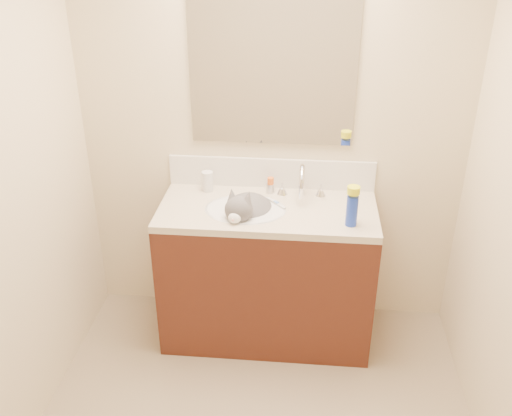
% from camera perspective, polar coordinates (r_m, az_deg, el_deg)
% --- Properties ---
extents(room_shell, '(2.24, 2.54, 2.52)m').
position_cam_1_polar(room_shell, '(1.99, -0.80, 3.13)').
color(room_shell, beige).
rests_on(room_shell, ground).
extents(vanity_cabinet, '(1.20, 0.55, 0.82)m').
position_cam_1_polar(vanity_cabinet, '(3.37, 1.10, -6.76)').
color(vanity_cabinet, '#431C11').
rests_on(vanity_cabinet, ground).
extents(counter_slab, '(1.20, 0.55, 0.04)m').
position_cam_1_polar(counter_slab, '(3.14, 1.17, -0.27)').
color(counter_slab, beige).
rests_on(counter_slab, vanity_cabinet).
extents(basin, '(0.45, 0.36, 0.14)m').
position_cam_1_polar(basin, '(3.15, -1.05, -1.23)').
color(basin, silver).
rests_on(basin, vanity_cabinet).
extents(faucet, '(0.28, 0.20, 0.21)m').
position_cam_1_polar(faucet, '(3.21, 4.59, 2.40)').
color(faucet, silver).
rests_on(faucet, counter_slab).
extents(cat, '(0.36, 0.43, 0.32)m').
position_cam_1_polar(cat, '(3.14, -0.91, -0.51)').
color(cat, '#514E51').
rests_on(cat, basin).
extents(backsplash, '(1.20, 0.02, 0.18)m').
position_cam_1_polar(backsplash, '(3.33, 1.54, 3.51)').
color(backsplash, silver).
rests_on(backsplash, counter_slab).
extents(mirror, '(0.90, 0.02, 0.80)m').
position_cam_1_polar(mirror, '(3.14, 1.68, 13.39)').
color(mirror, white).
rests_on(mirror, room_shell).
extents(pill_bottle, '(0.07, 0.07, 0.12)m').
position_cam_1_polar(pill_bottle, '(3.31, -4.87, 2.68)').
color(pill_bottle, silver).
rests_on(pill_bottle, counter_slab).
extents(pill_label, '(0.06, 0.06, 0.04)m').
position_cam_1_polar(pill_label, '(3.32, -4.86, 2.45)').
color(pill_label, orange).
rests_on(pill_label, pill_bottle).
extents(silver_jar, '(0.06, 0.06, 0.05)m').
position_cam_1_polar(silver_jar, '(3.29, 1.43, 2.01)').
color(silver_jar, '#B7B7BC').
rests_on(silver_jar, counter_slab).
extents(amber_bottle, '(0.04, 0.04, 0.09)m').
position_cam_1_polar(amber_bottle, '(3.28, 1.46, 2.30)').
color(amber_bottle, orange).
rests_on(amber_bottle, counter_slab).
extents(toothbrush, '(0.12, 0.13, 0.01)m').
position_cam_1_polar(toothbrush, '(3.17, 2.03, 0.48)').
color(toothbrush, silver).
rests_on(toothbrush, counter_slab).
extents(toothbrush_head, '(0.03, 0.03, 0.02)m').
position_cam_1_polar(toothbrush_head, '(3.17, 2.04, 0.52)').
color(toothbrush_head, '#6D9DE8').
rests_on(toothbrush_head, counter_slab).
extents(spray_can, '(0.07, 0.07, 0.16)m').
position_cam_1_polar(spray_can, '(2.96, 9.56, -0.28)').
color(spray_can, '#1934B2').
rests_on(spray_can, counter_slab).
extents(spray_cap, '(0.08, 0.08, 0.04)m').
position_cam_1_polar(spray_cap, '(2.91, 9.74, 1.77)').
color(spray_cap, yellow).
rests_on(spray_cap, spray_can).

